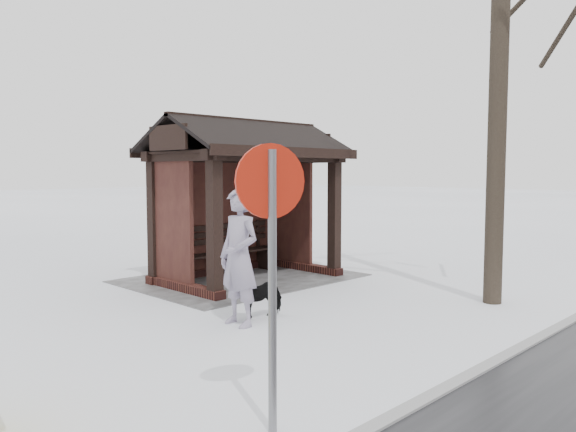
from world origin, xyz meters
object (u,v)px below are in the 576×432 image
at_px(bus_shelter, 242,168).
at_px(dog, 257,295).
at_px(pedestrian, 239,257).
at_px(road_sign, 271,225).

relative_size(bus_shelter, dog, 4.65).
relative_size(pedestrian, dog, 2.42).
distance_m(dog, road_sign, 3.80).
relative_size(dog, road_sign, 0.33).
bearing_deg(bus_shelter, pedestrian, 48.65).
relative_size(bus_shelter, pedestrian, 1.92).
distance_m(pedestrian, road_sign, 3.27).
xyz_separation_m(pedestrian, dog, (-0.43, -0.12, -0.61)).
bearing_deg(bus_shelter, road_sign, 51.44).
bearing_deg(pedestrian, road_sign, -35.45).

